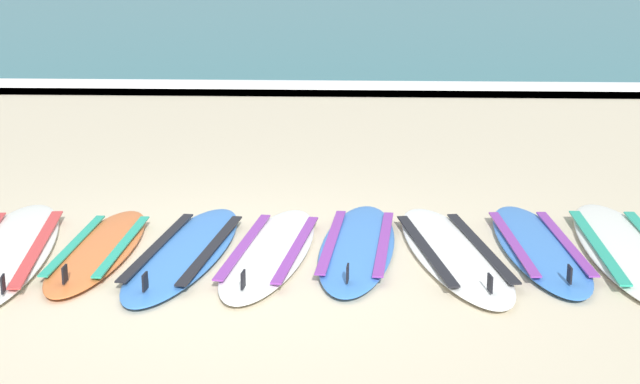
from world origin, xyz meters
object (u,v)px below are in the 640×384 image
Objects in this scene: surfboard_1 at (99,249)px; surfboard_3 at (270,251)px; surfboard_5 at (453,252)px; surfboard_7 at (627,250)px; surfboard_2 at (185,252)px; surfboard_0 at (7,252)px; surfboard_6 at (539,247)px; surfboard_4 at (358,246)px.

surfboard_1 and surfboard_3 have the same top height.
surfboard_3 is 0.94× the size of surfboard_5.
surfboard_2 is at bearing -177.09° from surfboard_7.
surfboard_2 and surfboard_3 have the same top height.
surfboard_5 is (2.53, 0.04, -0.00)m from surfboard_1.
surfboard_0 is 1.12× the size of surfboard_2.
surfboard_3 is (1.23, 0.01, -0.00)m from surfboard_1.
surfboard_5 is 0.96× the size of surfboard_7.
surfboard_7 is (0.62, -0.05, -0.00)m from surfboard_6.
surfboard_5 is 1.25m from surfboard_7.
surfboard_0 is at bearing -177.66° from surfboard_5.
surfboard_1 is 0.88× the size of surfboard_2.
surfboard_1 is at bearing 7.98° from surfboard_0.
surfboard_3 is 0.90× the size of surfboard_7.
surfboard_2 is 0.94× the size of surfboard_7.
surfboard_1 is 2.53m from surfboard_5.
surfboard_7 is at bearing 2.03° from surfboard_1.
surfboard_1 is 0.82× the size of surfboard_7.
surfboard_1 and surfboard_4 have the same top height.
surfboard_1 is (0.64, 0.09, -0.00)m from surfboard_0.
surfboard_5 is at bearing -175.69° from surfboard_7.
surfboard_7 is at bearing 2.90° from surfboard_0.
surfboard_2 is at bearing -178.02° from surfboard_5.
surfboard_5 is 0.65m from surfboard_6.
surfboard_0 and surfboard_2 have the same top height.
surfboard_5 is (0.68, -0.11, -0.00)m from surfboard_4.
surfboard_4 is (1.23, 0.17, 0.00)m from surfboard_2.
surfboard_4 is 1.93m from surfboard_7.
surfboard_4 is at bearing 5.42° from surfboard_0.
surfboard_6 is (1.93, 0.18, 0.00)m from surfboard_3.
surfboard_2 is at bearing 2.88° from surfboard_0.
surfboard_4 is 0.89× the size of surfboard_7.
surfboard_5 is at bearing 0.90° from surfboard_1.
surfboard_3 is 1.01× the size of surfboard_4.
surfboard_0 and surfboard_5 have the same top height.
surfboard_1 is 0.92× the size of surfboard_4.
surfboard_3 is at bearing -174.65° from surfboard_6.
surfboard_7 is (1.93, -0.01, -0.00)m from surfboard_4.
surfboard_1 and surfboard_6 have the same top height.
surfboard_3 and surfboard_5 have the same top height.
surfboard_4 is 1.00× the size of surfboard_6.
surfboard_0 and surfboard_3 have the same top height.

